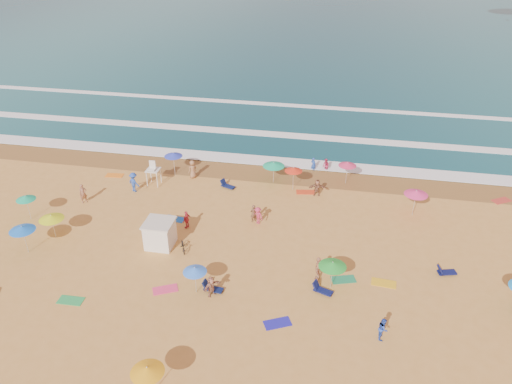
# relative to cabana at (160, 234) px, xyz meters

# --- Properties ---
(ground) EXTENTS (220.00, 220.00, 0.00)m
(ground) POSITION_rel_cabana_xyz_m (5.25, 0.95, -1.00)
(ground) COLOR gold
(ground) RESTS_ON ground
(ocean) EXTENTS (220.00, 140.00, 0.18)m
(ocean) POSITION_rel_cabana_xyz_m (5.25, 84.95, -1.00)
(ocean) COLOR #0C4756
(ocean) RESTS_ON ground
(wet_sand) EXTENTS (220.00, 220.00, 0.00)m
(wet_sand) POSITION_rel_cabana_xyz_m (5.25, 13.45, -0.99)
(wet_sand) COLOR olive
(wet_sand) RESTS_ON ground
(surf_foam) EXTENTS (200.00, 18.70, 0.05)m
(surf_foam) POSITION_rel_cabana_xyz_m (5.25, 22.27, -0.90)
(surf_foam) COLOR white
(surf_foam) RESTS_ON ground
(cabana) EXTENTS (2.00, 2.00, 2.00)m
(cabana) POSITION_rel_cabana_xyz_m (0.00, 0.00, 0.00)
(cabana) COLOR white
(cabana) RESTS_ON ground
(cabana_roof) EXTENTS (2.20, 2.20, 0.12)m
(cabana_roof) POSITION_rel_cabana_xyz_m (0.00, 0.00, 1.06)
(cabana_roof) COLOR silver
(cabana_roof) RESTS_ON cabana
(bicycle) EXTENTS (1.17, 1.69, 0.84)m
(bicycle) POSITION_rel_cabana_xyz_m (1.90, -0.30, -0.58)
(bicycle) COLOR black
(bicycle) RESTS_ON ground
(lifeguard_stand) EXTENTS (1.20, 1.20, 2.10)m
(lifeguard_stand) POSITION_rel_cabana_xyz_m (-4.01, 9.21, 0.05)
(lifeguard_stand) COLOR white
(lifeguard_stand) RESTS_ON ground
(beach_umbrellas) EXTENTS (47.45, 31.17, 0.78)m
(beach_umbrellas) POSITION_rel_cabana_xyz_m (9.92, 1.54, 1.11)
(beach_umbrellas) COLOR #FF9F15
(beach_umbrellas) RESTS_ON ground
(loungers) EXTENTS (47.55, 18.41, 0.34)m
(loungers) POSITION_rel_cabana_xyz_m (10.06, -1.37, -0.83)
(loungers) COLOR #0F1A4C
(loungers) RESTS_ON ground
(towels) EXTENTS (44.91, 23.18, 0.03)m
(towels) POSITION_rel_cabana_xyz_m (5.30, 0.48, -0.98)
(towels) COLOR red
(towels) RESTS_ON ground
(beachgoers) EXTENTS (52.63, 23.24, 2.15)m
(beachgoers) POSITION_rel_cabana_xyz_m (4.84, 5.02, -0.20)
(beachgoers) COLOR #C63155
(beachgoers) RESTS_ON ground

